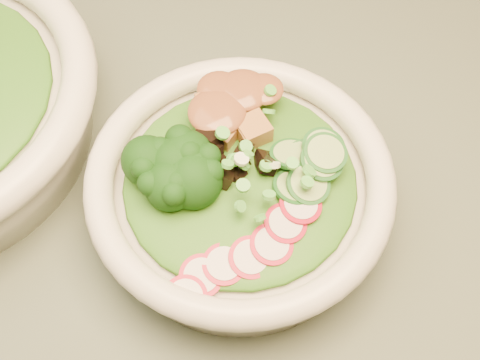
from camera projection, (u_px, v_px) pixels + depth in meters
dining_table at (287, 211)px, 0.69m from camera, size 1.20×0.80×0.75m
salad_bowl at (240, 192)px, 0.53m from camera, size 0.24×0.24×0.07m
lettuce_bed at (240, 179)px, 0.51m from camera, size 0.18×0.18×0.02m
broccoli_florets at (166, 183)px, 0.50m from camera, size 0.08×0.07×0.04m
radish_slices at (257, 246)px, 0.48m from camera, size 0.10×0.05×0.02m
cucumber_slices at (315, 163)px, 0.51m from camera, size 0.07×0.07×0.03m
mushroom_heap at (238, 159)px, 0.51m from camera, size 0.07×0.07×0.04m
tofu_cubes at (230, 113)px, 0.53m from camera, size 0.09×0.06×0.03m
peanut_sauce at (230, 104)px, 0.52m from camera, size 0.06×0.05×0.01m
scallion_garnish at (240, 165)px, 0.49m from camera, size 0.17×0.17×0.02m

